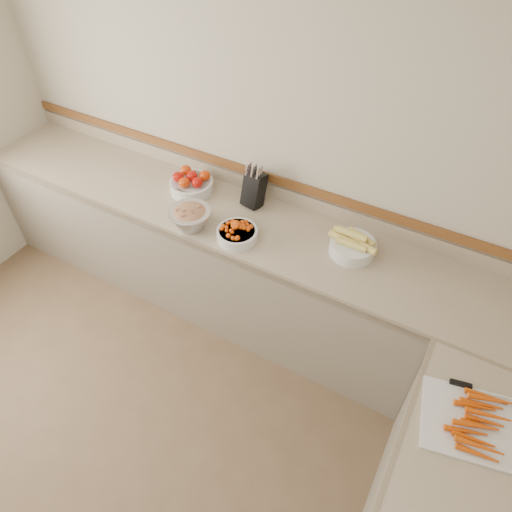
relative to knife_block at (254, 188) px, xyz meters
The scene contains 9 objects.
ground_plane 2.13m from the knife_block, 91.43° to the right, with size 4.00×4.00×0.00m, color brown.
back_wall 0.31m from the knife_block, 109.01° to the left, with size 4.00×4.00×0.00m, color #B9B099.
counter_back 0.60m from the knife_block, 103.90° to the right, with size 4.00×0.65×1.08m.
knife_block is the anchor object (origin of this frame).
tomato_bowl 0.45m from the knife_block, 169.31° to the right, with size 0.30×0.30×0.15m.
cherry_tomato_bowl 0.37m from the knife_block, 77.19° to the right, with size 0.25×0.25×0.14m.
corn_bowl 0.75m from the knife_block, ahead, with size 0.30×0.27×0.16m.
rhubarb_bowl 0.46m from the knife_block, 120.23° to the right, with size 0.27×0.27×0.15m.
cutting_board 1.80m from the knife_block, 28.68° to the right, with size 0.51×0.43×0.06m.
Camera 1 is at (1.23, -0.22, 2.79)m, focal length 32.00 mm.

